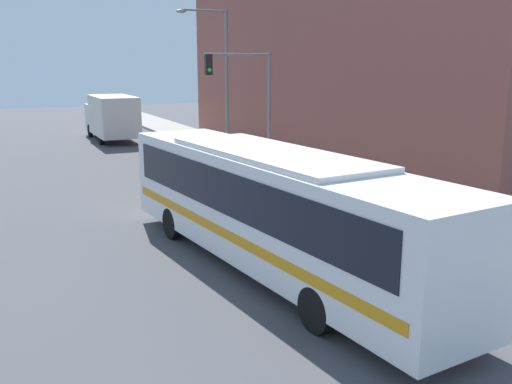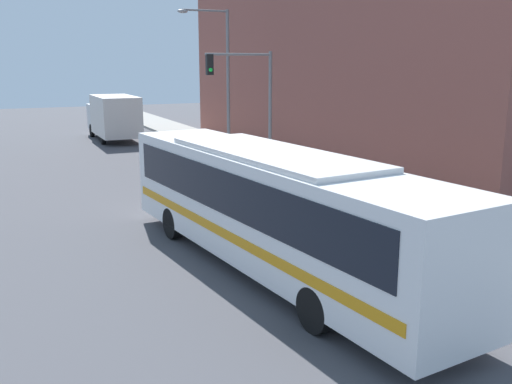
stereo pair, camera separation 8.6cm
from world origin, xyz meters
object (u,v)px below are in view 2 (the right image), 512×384
(delivery_truck, at_px, (113,116))
(fire_hydrant, at_px, (373,198))
(traffic_light_pole, at_px, (249,90))
(parking_meter, at_px, (282,154))
(street_lamp, at_px, (222,70))
(city_bus, at_px, (270,202))

(delivery_truck, distance_m, fire_hydrant, 23.87)
(traffic_light_pole, bearing_deg, fire_hydrant, -83.60)
(delivery_truck, height_order, traffic_light_pole, traffic_light_pole)
(parking_meter, relative_size, street_lamp, 0.18)
(parking_meter, bearing_deg, city_bus, -118.89)
(city_bus, height_order, street_lamp, street_lamp)
(delivery_truck, relative_size, street_lamp, 0.94)
(parking_meter, distance_m, street_lamp, 7.96)
(street_lamp, bearing_deg, delivery_truck, 113.82)
(delivery_truck, distance_m, street_lamp, 10.88)
(traffic_light_pole, height_order, street_lamp, street_lamp)
(fire_hydrant, relative_size, street_lamp, 0.10)
(delivery_truck, xyz_separation_m, fire_hydrant, (4.33, -23.45, -1.07))
(delivery_truck, height_order, street_lamp, street_lamp)
(parking_meter, bearing_deg, street_lamp, 90.98)
(parking_meter, xyz_separation_m, street_lamp, (-0.12, 7.06, 3.68))
(city_bus, xyz_separation_m, delivery_truck, (1.36, 26.90, -0.13))
(delivery_truck, bearing_deg, city_bus, -92.90)
(delivery_truck, bearing_deg, fire_hydrant, -79.54)
(fire_hydrant, relative_size, parking_meter, 0.57)
(city_bus, relative_size, street_lamp, 1.59)
(fire_hydrant, xyz_separation_m, street_lamp, (-0.12, 13.92, 4.23))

